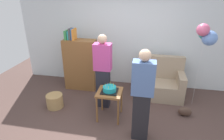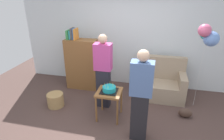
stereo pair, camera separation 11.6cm
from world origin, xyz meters
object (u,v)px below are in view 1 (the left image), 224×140
birthday_cake (110,89)px  wicker_basket (55,101)px  person_blowing_candles (103,72)px  handbag (185,112)px  bookshelf (80,64)px  person_holding_cake (142,96)px  side_table (110,95)px  balloon_bunch (207,35)px  couch (160,83)px

birthday_cake → wicker_basket: (-1.27, 0.12, -0.50)m
person_blowing_candles → handbag: person_blowing_candles is taller
bookshelf → person_holding_cake: bearing=-44.0°
handbag → person_blowing_candles: bearing=178.0°
side_table → person_holding_cake: bearing=-35.4°
wicker_basket → balloon_bunch: (3.05, 0.67, 1.47)m
bookshelf → birthday_cake: bookshelf is taller
bookshelf → side_table: size_ratio=2.63×
couch → birthday_cake: (-1.01, -1.10, 0.31)m
bookshelf → birthday_cake: (1.00, -1.13, -0.02)m
person_holding_cake → handbag: person_holding_cake is taller
couch → side_table: 1.51m
bookshelf → balloon_bunch: balloon_bunch is taller
person_blowing_candles → bookshelf: bearing=155.5°
couch → balloon_bunch: bearing=-21.6°
birthday_cake → person_holding_cake: size_ratio=0.20×
balloon_bunch → person_blowing_candles: bearing=-168.7°
birthday_cake → handbag: birthday_cake is taller
side_table → birthday_cake: 0.14m
bookshelf → side_table: (1.00, -1.13, -0.16)m
birthday_cake → wicker_basket: size_ratio=0.89×
birthday_cake → person_holding_cake: 0.80m
bookshelf → handbag: (2.52, -0.79, -0.57)m
birthday_cake → side_table: bearing=-79.4°
bookshelf → side_table: bookshelf is taller
couch → person_blowing_candles: person_blowing_candles is taller
couch → birthday_cake: bearing=-132.6°
person_blowing_candles → person_holding_cake: size_ratio=1.00×
couch → balloon_bunch: size_ratio=0.60×
couch → bookshelf: size_ratio=0.70×
bookshelf → person_blowing_candles: size_ratio=0.97×
person_holding_cake → handbag: bearing=-118.3°
bookshelf → person_holding_cake: 2.28m
person_blowing_candles → handbag: 1.89m
person_holding_cake → handbag: 1.39m
couch → person_holding_cake: size_ratio=0.67×
bookshelf → birthday_cake: size_ratio=4.92×
wicker_basket → birthday_cake: bearing=-5.6°
bookshelf → person_blowing_candles: bearing=-43.3°
couch → birthday_cake: 1.53m
couch → balloon_bunch: 1.52m
person_blowing_candles → wicker_basket: person_blowing_candles is taller
side_table → balloon_bunch: 2.24m
balloon_bunch → bookshelf: bearing=173.3°
side_table → handbag: size_ratio=2.14×
side_table → handbag: 1.61m
birthday_cake → person_holding_cake: person_holding_cake is taller
bookshelf → side_table: 1.51m
side_table → person_holding_cake: size_ratio=0.37×
couch → birthday_cake: size_ratio=3.44×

